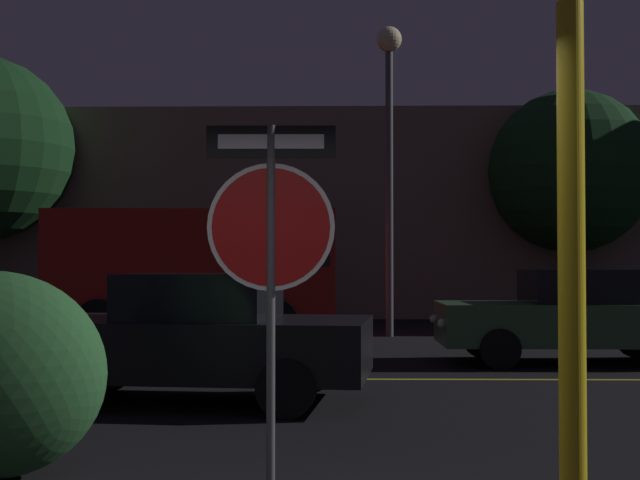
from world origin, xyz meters
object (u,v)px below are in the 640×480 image
at_px(passing_car_2, 193,338).
at_px(passing_car_3, 573,317).
at_px(street_lamp, 389,114).
at_px(delivery_truck, 203,263).
at_px(tree_2, 570,171).
at_px(yellow_pole_right, 572,317).
at_px(stop_sign, 271,230).

distance_m(passing_car_2, passing_car_3, 6.59).
height_order(passing_car_3, street_lamp, street_lamp).
bearing_deg(delivery_truck, tree_2, 117.75).
xyz_separation_m(delivery_truck, street_lamp, (3.96, 0.11, 3.18)).
bearing_deg(passing_car_3, yellow_pole_right, 165.20).
bearing_deg(delivery_truck, passing_car_2, 4.89).
height_order(stop_sign, delivery_truck, delivery_truck).
bearing_deg(passing_car_2, passing_car_3, -47.33).
bearing_deg(passing_car_2, yellow_pole_right, -151.56).
bearing_deg(stop_sign, yellow_pole_right, -59.58).
bearing_deg(stop_sign, street_lamp, 82.07).
bearing_deg(yellow_pole_right, passing_car_3, 75.08).
distance_m(stop_sign, tree_2, 19.56).
bearing_deg(passing_car_3, delivery_truck, 52.89).
bearing_deg(passing_car_2, tree_2, -23.24).
xyz_separation_m(yellow_pole_right, passing_car_2, (-2.58, 6.20, -0.60)).
xyz_separation_m(stop_sign, street_lamp, (1.59, 12.85, 2.97)).
height_order(passing_car_3, tree_2, tree_2).
bearing_deg(yellow_pole_right, delivery_truck, 104.10).
height_order(passing_car_2, delivery_truck, delivery_truck).
distance_m(yellow_pole_right, passing_car_3, 10.52).
bearing_deg(delivery_truck, yellow_pole_right, 11.21).
bearing_deg(delivery_truck, stop_sign, 7.62).
bearing_deg(passing_car_2, stop_sign, -157.51).
relative_size(yellow_pole_right, delivery_truck, 0.44).
bearing_deg(tree_2, passing_car_2, -119.13).
distance_m(passing_car_3, tree_2, 11.23).
xyz_separation_m(yellow_pole_right, delivery_truck, (-3.79, 15.09, 0.24)).
bearing_deg(street_lamp, yellow_pole_right, -90.63).
bearing_deg(yellow_pole_right, passing_car_2, 112.55).
height_order(stop_sign, passing_car_3, stop_sign).
xyz_separation_m(passing_car_3, tree_2, (2.71, 10.38, 3.33)).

